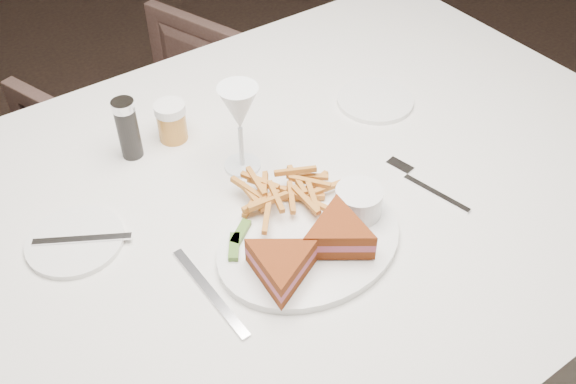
% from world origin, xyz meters
% --- Properties ---
extents(ground, '(5.00, 5.00, 0.00)m').
position_xyz_m(ground, '(0.00, 0.00, 0.00)').
color(ground, black).
rests_on(ground, ground).
extents(table, '(1.60, 1.11, 0.75)m').
position_xyz_m(table, '(-0.10, -0.39, 0.38)').
color(table, silver).
rests_on(table, ground).
extents(chair_far, '(0.77, 0.75, 0.62)m').
position_xyz_m(chair_far, '(-0.01, 0.43, 0.31)').
color(chair_far, '#4B342E').
rests_on(chair_far, ground).
extents(table_setting, '(0.82, 0.59, 0.18)m').
position_xyz_m(table_setting, '(-0.12, -0.43, 0.79)').
color(table_setting, white).
rests_on(table_setting, table).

